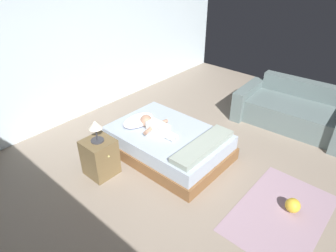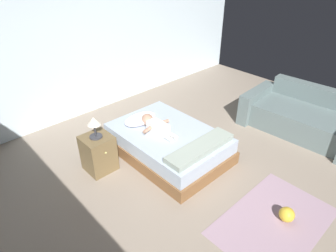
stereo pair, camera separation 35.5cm
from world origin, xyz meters
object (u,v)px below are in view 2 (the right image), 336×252
object	(u,v)px
toothbrush	(162,122)
lamp	(94,123)
nightstand	(99,153)
toy_ball	(287,215)
bed	(168,143)
baby	(155,125)
pillow	(140,119)
couch	(303,117)

from	to	relation	value
toothbrush	lamp	bearing A→B (deg)	172.20
nightstand	toy_ball	size ratio (longest dim) A/B	3.03
bed	lamp	distance (m)	1.19
baby	lamp	size ratio (longest dim) A/B	2.19
pillow	toothbrush	distance (m)	0.34
toothbrush	lamp	distance (m)	1.14
nightstand	couch	bearing A→B (deg)	-25.31
baby	nightstand	xyz separation A→B (m)	(-0.86, 0.23, -0.21)
pillow	bed	bearing A→B (deg)	-75.76
pillow	baby	bearing A→B (deg)	-84.77
bed	nightstand	bearing A→B (deg)	156.99
lamp	toy_ball	xyz separation A→B (m)	(1.08, -2.31, -0.67)
pillow	nightstand	xyz separation A→B (m)	(-0.83, -0.09, -0.19)
pillow	nightstand	distance (m)	0.86
toothbrush	couch	xyz separation A→B (m)	(2.06, -1.34, -0.15)
toy_ball	toothbrush	bearing A→B (deg)	90.05
bed	baby	world-z (taller)	baby
toothbrush	pillow	bearing A→B (deg)	135.77
pillow	toothbrush	world-z (taller)	pillow
bed	pillow	size ratio (longest dim) A/B	3.19
bed	pillow	bearing A→B (deg)	104.24
toy_ball	pillow	bearing A→B (deg)	95.85
baby	couch	xyz separation A→B (m)	(2.28, -1.26, -0.22)
toothbrush	toy_ball	bearing A→B (deg)	-89.95
nightstand	toy_ball	xyz separation A→B (m)	(1.08, -2.31, -0.17)
bed	lamp	bearing A→B (deg)	156.99
baby	nightstand	bearing A→B (deg)	165.35
lamp	toy_ball	world-z (taller)	lamp
baby	toy_ball	size ratio (longest dim) A/B	3.81
bed	couch	world-z (taller)	couch
pillow	toy_ball	xyz separation A→B (m)	(0.25, -2.40, -0.37)
bed	toothbrush	distance (m)	0.36
baby	nightstand	size ratio (longest dim) A/B	1.26
baby	toy_ball	xyz separation A→B (m)	(0.22, -2.08, -0.38)
baby	pillow	bearing A→B (deg)	95.23
baby	couch	bearing A→B (deg)	-28.94
toy_ball	lamp	bearing A→B (deg)	115.07
nightstand	pillow	bearing A→B (deg)	6.16
toothbrush	toy_ball	size ratio (longest dim) A/B	0.83
nightstand	toy_ball	world-z (taller)	nightstand
bed	nightstand	distance (m)	1.05
nightstand	toy_ball	distance (m)	2.55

